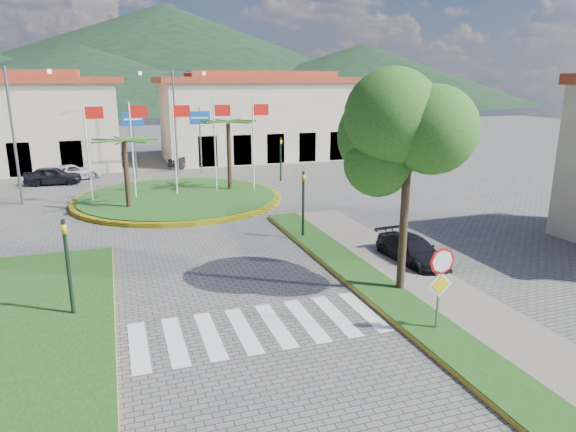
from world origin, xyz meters
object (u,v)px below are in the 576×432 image
object	(u,v)px
roundabout_island	(178,198)
white_van	(74,172)
car_side_right	(412,250)
deciduous_tree	(408,144)
stop_sign	(441,276)
car_dark_b	(189,161)
car_dark_a	(53,176)

from	to	relation	value
roundabout_island	white_van	world-z (taller)	roundabout_island
roundabout_island	white_van	bearing A→B (deg)	124.30
roundabout_island	car_side_right	size ratio (longest dim) A/B	3.36
white_van	deciduous_tree	bearing A→B (deg)	-175.10
white_van	stop_sign	bearing A→B (deg)	-178.36
deciduous_tree	white_van	bearing A→B (deg)	114.33
roundabout_island	white_van	xyz separation A→B (m)	(-6.50, 9.53, 0.39)
stop_sign	car_dark_b	distance (m)	32.49
roundabout_island	car_dark_b	xyz separation A→B (m)	(2.48, 12.34, 0.40)
car_dark_a	roundabout_island	bearing A→B (deg)	-131.79
white_van	car_side_right	xyz separation A→B (m)	(14.00, -24.11, -0.01)
car_dark_a	car_side_right	bearing A→B (deg)	-141.95
white_van	car_dark_b	size ratio (longest dim) A/B	1.17
stop_sign	deciduous_tree	bearing A→B (deg)	78.82
roundabout_island	car_dark_b	bearing A→B (deg)	78.65
stop_sign	white_van	xyz separation A→B (m)	(-11.40, 29.57, -1.23)
stop_sign	car_side_right	world-z (taller)	stop_sign
white_van	car_side_right	size ratio (longest dim) A/B	1.06
stop_sign	car_dark_a	size ratio (longest dim) A/B	0.70
stop_sign	car_dark_b	bearing A→B (deg)	94.27
deciduous_tree	white_van	world-z (taller)	deciduous_tree
car_dark_a	car_side_right	xyz separation A→B (m)	(15.29, -22.58, -0.10)
stop_sign	car_side_right	size ratio (longest dim) A/B	0.70
white_van	car_dark_a	world-z (taller)	car_dark_a
stop_sign	white_van	bearing A→B (deg)	111.08
white_van	car_dark_a	distance (m)	2.01
car_dark_b	car_side_right	distance (m)	27.38
deciduous_tree	car_dark_b	world-z (taller)	deciduous_tree
roundabout_island	stop_sign	size ratio (longest dim) A/B	4.79
car_dark_a	white_van	bearing A→B (deg)	-36.26
car_side_right	car_dark_a	bearing A→B (deg)	120.78
roundabout_island	car_dark_a	bearing A→B (deg)	134.27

